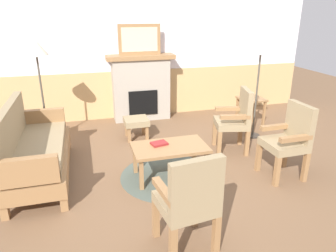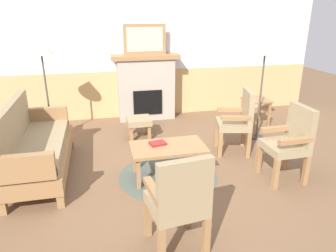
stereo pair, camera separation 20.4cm
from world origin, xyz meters
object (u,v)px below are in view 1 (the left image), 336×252
Objects in this scene: book_on_table at (159,144)px; footstool at (136,123)px; armchair_by_window_left at (289,138)px; armchair_front_left at (189,199)px; fireplace at (141,87)px; couch at (35,150)px; floor_lamp_by_chairs at (261,52)px; armchair_near_fireplace at (236,118)px; coffee_table at (170,150)px; floor_lamp_by_couch at (36,54)px; side_table at (251,104)px; framed_picture at (140,39)px.

book_on_table is 0.50× the size of footstool.
armchair_by_window_left is 1.96m from armchair_front_left.
book_on_table is at bearing -95.26° from fireplace.
floor_lamp_by_chairs is (3.46, 0.53, 1.05)m from couch.
armchair_near_fireplace is at bearing 1.96° from couch.
coffee_table is 2.57m from floor_lamp_by_couch.
armchair_front_left reaches higher than coffee_table.
coffee_table is 0.57× the size of floor_lamp_by_chairs.
coffee_table is at bearing -82.25° from footstool.
floor_lamp_by_couch reaches higher than couch.
coffee_table is 0.16m from book_on_table.
book_on_table is 1.43m from armchair_front_left.
armchair_front_left is at bearing -126.95° from armchair_near_fireplace.
coffee_table is 1.75× the size of side_table.
armchair_by_window_left is 1.78× the size of side_table.
couch is (-1.77, -1.99, -0.26)m from fireplace.
floor_lamp_by_couch is at bearing 158.32° from armchair_near_fireplace.
framed_picture is 2.23m from floor_lamp_by_chairs.
side_table reaches higher than coffee_table.
couch is at bearing -164.58° from side_table.
footstool is at bearing -105.86° from framed_picture.
side_table is 0.33× the size of floor_lamp_by_chairs.
side_table is at bearing -3.53° from floor_lamp_by_couch.
framed_picture is 1.90m from floor_lamp_by_couch.
coffee_table is (-0.10, -2.43, -0.27)m from fireplace.
armchair_front_left is at bearing -98.57° from coffee_table.
footstool is at bearing 133.41° from armchair_by_window_left.
couch is 3.65m from floor_lamp_by_chairs.
floor_lamp_by_chairs is at bearing -40.92° from fireplace.
couch is 2.31m from armchair_front_left.
floor_lamp_by_chairs is (1.90, 0.89, 1.00)m from book_on_table.
floor_lamp_by_chairs is (-0.20, -0.48, 1.02)m from side_table.
footstool is 2.34m from floor_lamp_by_chairs.
book_on_table is at bearing -95.26° from framed_picture.
armchair_by_window_left is at bearing 29.74° from armchair_front_left.
couch is at bearing 167.17° from book_on_table.
armchair_by_window_left is at bearing -102.01° from floor_lamp_by_chairs.
coffee_table is 0.98× the size of armchair_near_fireplace.
armchair_near_fireplace is at bearing 18.83° from book_on_table.
footstool is (-0.29, -1.01, -1.28)m from framed_picture.
book_on_table is at bearing -12.83° from couch.
framed_picture reaches higher than couch.
floor_lamp_by_couch reaches higher than armchair_by_window_left.
armchair_front_left is (-1.41, -1.87, 0.00)m from armchair_near_fireplace.
book_on_table is at bearing -155.00° from floor_lamp_by_chairs.
side_table is at bearing 15.42° from couch.
floor_lamp_by_chairs reaches higher than side_table.
side_table is (0.77, 0.91, -0.10)m from armchair_near_fireplace.
framed_picture is 0.82× the size of armchair_front_left.
fireplace is 0.77× the size of floor_lamp_by_couch.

